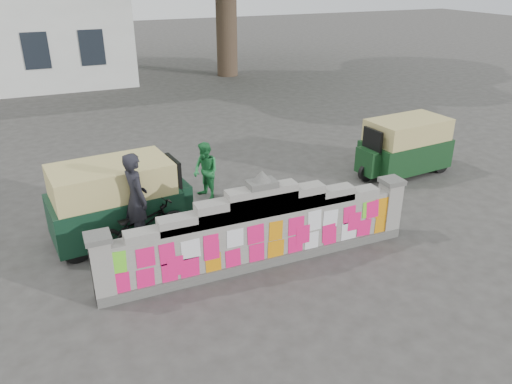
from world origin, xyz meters
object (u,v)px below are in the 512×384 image
(pedestrian, at_px, (206,171))
(rickshaw_right, at_px, (404,146))
(cyclist_bike, at_px, (139,227))
(cyclist_rider, at_px, (138,210))
(rickshaw_left, at_px, (118,200))

(pedestrian, distance_m, rickshaw_right, 5.71)
(cyclist_bike, bearing_deg, cyclist_rider, -0.00)
(cyclist_bike, xyz_separation_m, rickshaw_left, (-0.27, 0.80, 0.32))
(cyclist_bike, height_order, rickshaw_right, rickshaw_right)
(cyclist_bike, bearing_deg, pedestrian, -58.37)
(cyclist_rider, bearing_deg, cyclist_bike, -0.00)
(cyclist_bike, bearing_deg, rickshaw_right, -91.46)
(rickshaw_right, bearing_deg, pedestrian, -10.94)
(cyclist_rider, distance_m, pedestrian, 2.85)
(pedestrian, bearing_deg, rickshaw_left, -81.58)
(cyclist_rider, xyz_separation_m, rickshaw_right, (7.75, 1.39, -0.15))
(cyclist_bike, relative_size, rickshaw_left, 0.69)
(cyclist_bike, relative_size, cyclist_rider, 1.12)
(cyclist_rider, distance_m, rickshaw_right, 7.88)
(cyclist_rider, bearing_deg, rickshaw_left, 7.05)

